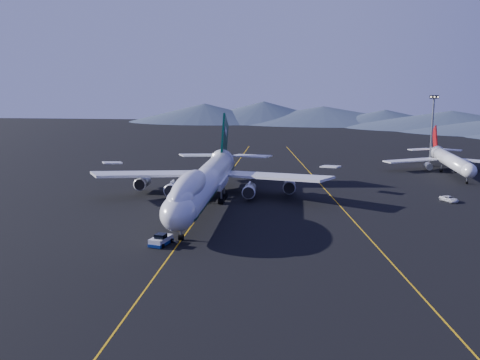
# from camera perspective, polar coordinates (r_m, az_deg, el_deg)

# --- Properties ---
(ground) EXTENTS (500.00, 500.00, 0.00)m
(ground) POSITION_cam_1_polar(r_m,az_deg,el_deg) (124.04, -3.66, -2.78)
(ground) COLOR black
(ground) RESTS_ON ground
(taxiway_line_main) EXTENTS (0.25, 220.00, 0.01)m
(taxiway_line_main) POSITION_cam_1_polar(r_m,az_deg,el_deg) (124.04, -3.66, -2.78)
(taxiway_line_main) COLOR #DE9F0D
(taxiway_line_main) RESTS_ON ground
(taxiway_line_side) EXTENTS (28.08, 198.09, 0.01)m
(taxiway_line_side) POSITION_cam_1_polar(r_m,az_deg,el_deg) (132.30, 10.02, -2.05)
(taxiway_line_side) COLOR #DE9F0D
(taxiway_line_side) RESTS_ON ground
(boeing_747) EXTENTS (59.62, 72.43, 19.37)m
(boeing_747) POSITION_cam_1_polar(r_m,az_deg,el_deg) (122.83, -3.69, -0.14)
(boeing_747) COLOR silver
(boeing_747) RESTS_ON ground
(pushback_tug) EXTENTS (3.83, 5.50, 2.19)m
(pushback_tug) POSITION_cam_1_polar(r_m,az_deg,el_deg) (96.69, -8.44, -6.44)
(pushback_tug) COLOR silver
(pushback_tug) RESTS_ON ground
(second_jet) EXTENTS (40.45, 45.70, 13.00)m
(second_jet) POSITION_cam_1_polar(r_m,az_deg,el_deg) (178.72, 21.45, 2.00)
(second_jet) COLOR silver
(second_jet) RESTS_ON ground
(service_van) EXTENTS (4.32, 5.23, 1.33)m
(service_van) POSITION_cam_1_polar(r_m,az_deg,el_deg) (137.41, 21.41, -1.89)
(service_van) COLOR white
(service_van) RESTS_ON ground
(floodlight_mast) EXTENTS (2.90, 2.18, 23.48)m
(floodlight_mast) POSITION_cam_1_polar(r_m,az_deg,el_deg) (188.70, 19.79, 4.98)
(floodlight_mast) COLOR black
(floodlight_mast) RESTS_ON ground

